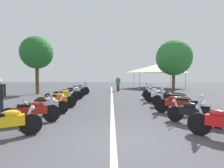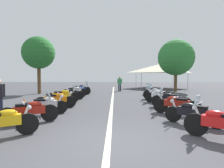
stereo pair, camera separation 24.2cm
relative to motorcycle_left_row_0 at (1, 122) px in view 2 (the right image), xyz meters
The scene contains 23 objects.
ground_plane 3.13m from the motorcycle_left_row_0, 97.48° to the right, with size 80.00×80.00×0.00m, color #424247.
lane_centre_stripe 7.80m from the motorcycle_left_row_0, 23.23° to the right, with size 28.82×0.16×0.01m, color beige.
motorcycle_left_row_0 is the anchor object (origin of this frame).
motorcycle_left_row_1 1.57m from the motorcycle_left_row_0, ahead, with size 1.14×1.92×1.22m.
motorcycle_left_row_2 3.06m from the motorcycle_left_row_0, ahead, with size 1.03×1.91×0.98m.
motorcycle_left_row_3 4.66m from the motorcycle_left_row_0, ahead, with size 0.93×2.10×1.00m.
motorcycle_left_row_4 6.44m from the motorcycle_left_row_0, ahead, with size 0.90×2.10×1.23m.
motorcycle_left_row_5 7.91m from the motorcycle_left_row_0, ahead, with size 1.09×1.83×0.99m.
motorcycle_left_row_6 9.49m from the motorcycle_left_row_0, ahead, with size 1.18×1.88×1.02m.
motorcycle_left_row_7 11.13m from the motorcycle_left_row_0, ahead, with size 1.12×1.97×1.22m.
motorcycle_left_row_8 12.72m from the motorcycle_left_row_0, ahead, with size 0.93×1.93×1.20m.
motorcycle_right_row_0 6.19m from the motorcycle_left_row_0, 91.09° to the right, with size 1.38×1.70×1.23m.
motorcycle_right_row_1 6.25m from the motorcycle_left_row_0, 76.45° to the right, with size 1.36×1.74×0.98m.
motorcycle_right_row_2 6.86m from the motorcycle_left_row_0, 62.01° to the right, with size 1.15×1.95×1.23m.
motorcycle_right_row_3 7.79m from the motorcycle_left_row_0, 53.19° to the right, with size 1.42×1.85×1.02m.
motorcycle_right_row_4 8.91m from the motorcycle_left_row_0, 43.23° to the right, with size 1.35×1.72×1.22m.
motorcycle_right_row_5 10.05m from the motorcycle_left_row_0, 38.41° to the right, with size 1.50×1.81×1.23m.
traffic_cone_0 4.65m from the motorcycle_left_row_0, 19.47° to the left, with size 0.36×0.36×0.61m.
traffic_cone_1 12.17m from the motorcycle_left_row_0, 37.10° to the right, with size 0.36×0.36×0.61m.
bystander_1 15.30m from the motorcycle_left_row_0, 14.30° to the right, with size 0.32×0.51×1.60m.
roadside_tree_0 13.19m from the motorcycle_left_row_0, 18.07° to the left, with size 3.02×3.02×5.40m.
roadside_tree_1 17.92m from the motorcycle_left_row_0, 33.77° to the right, with size 3.83×3.83×5.56m.
event_tent 21.72m from the motorcycle_left_row_0, 25.20° to the right, with size 6.16×6.16×3.20m.
Camera 2 is at (-4.71, -0.19, 1.83)m, focal length 29.29 mm.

